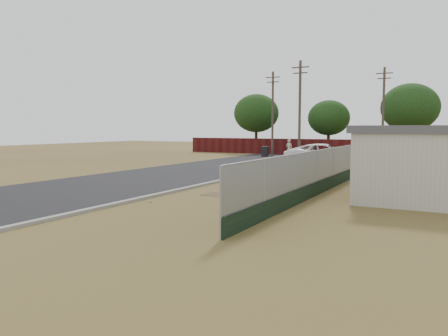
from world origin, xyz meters
The scene contains 12 objects.
ground centered at (0.00, 0.00, 0.00)m, with size 120.00×120.00×0.00m, color brown.
street centered at (-6.76, 8.05, 0.02)m, with size 15.10×60.00×0.12m.
chainlink_fence centered at (3.12, 1.03, 0.80)m, with size 0.10×27.06×2.02m.
privacy_fence centered at (-6.00, 25.00, 0.90)m, with size 30.00×0.12×1.80m, color #42110E.
utility_poles centered at (-3.67, 20.67, 4.69)m, with size 12.60×8.24×9.00m.
horizon_trees centered at (0.84, 23.56, 4.63)m, with size 33.32×31.94×7.78m.
fire_hydrant centered at (2.70, -9.10, 0.39)m, with size 0.37×0.37×0.83m.
mailbox centered at (-1.29, -0.25, 0.99)m, with size 0.32×0.55×1.26m.
pickup_truck centered at (-0.54, 12.06, 0.89)m, with size 2.94×6.38×1.77m, color white.
pedestrian centered at (-6.06, 19.14, 0.95)m, with size 0.70×0.46×1.91m, color #C1AF8E.
trash_bin centered at (-9.27, 20.65, 0.54)m, with size 0.74×0.75×1.05m.
scattered_litter centered at (-0.52, -5.15, 0.04)m, with size 2.97×6.72×0.07m.
Camera 1 is at (8.58, -22.08, 3.00)m, focal length 35.00 mm.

